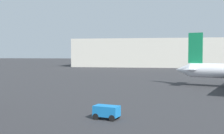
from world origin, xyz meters
name	(u,v)px	position (x,y,z in m)	size (l,w,h in m)	color
baggage_cart	(107,111)	(-1.47, 19.93, 0.76)	(2.64, 1.88, 1.30)	#1972BF
terminal_building	(184,53)	(13.07, 126.09, 6.28)	(98.86, 22.45, 12.57)	beige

